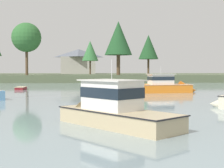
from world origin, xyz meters
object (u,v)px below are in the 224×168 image
at_px(cruiser_orange, 167,88).
at_px(cruiser_sand, 107,113).
at_px(dinghy_maroon, 21,89).
at_px(mooring_buoy_yellow, 146,85).
at_px(dinghy_green, 108,87).
at_px(mooring_buoy_orange, 191,87).

distance_m(cruiser_orange, cruiser_sand, 25.55).
xyz_separation_m(dinghy_maroon, mooring_buoy_yellow, (20.53, 12.04, -0.06)).
bearing_deg(cruiser_orange, dinghy_maroon, 160.15).
height_order(dinghy_maroon, dinghy_green, dinghy_maroon).
distance_m(dinghy_maroon, cruiser_sand, 33.33).
bearing_deg(mooring_buoy_orange, dinghy_green, -176.49).
height_order(dinghy_green, cruiser_sand, cruiser_sand).
distance_m(dinghy_green, cruiser_orange, 13.14).
bearing_deg(cruiser_sand, dinghy_green, 87.52).
xyz_separation_m(cruiser_sand, mooring_buoy_yellow, (9.08, 43.35, -0.50)).
height_order(cruiser_orange, mooring_buoy_yellow, cruiser_orange).
relative_size(dinghy_maroon, cruiser_orange, 0.35).
height_order(dinghy_green, cruiser_orange, cruiser_orange).
relative_size(dinghy_green, mooring_buoy_yellow, 6.08).
xyz_separation_m(dinghy_green, mooring_buoy_orange, (13.97, 0.86, -0.05)).
relative_size(cruiser_orange, mooring_buoy_yellow, 16.33).
bearing_deg(dinghy_green, mooring_buoy_orange, 3.51).
bearing_deg(dinghy_maroon, mooring_buoy_orange, 9.77).
xyz_separation_m(cruiser_orange, mooring_buoy_orange, (6.85, 11.90, -0.46)).
bearing_deg(dinghy_maroon, dinghy_green, 16.26).
height_order(dinghy_maroon, cruiser_sand, cruiser_sand).
relative_size(dinghy_maroon, dinghy_green, 0.93).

